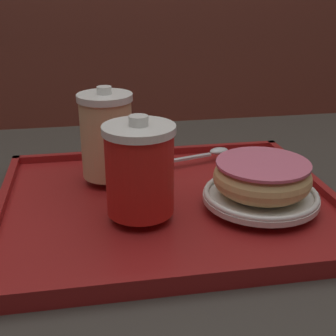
{
  "coord_description": "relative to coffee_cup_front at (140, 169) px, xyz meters",
  "views": [
    {
      "loc": [
        -0.14,
        -0.61,
        1.04
      ],
      "look_at": [
        -0.04,
        -0.01,
        0.8
      ],
      "focal_mm": 50.0,
      "sensor_mm": 36.0,
      "label": 1
    }
  ],
  "objects": [
    {
      "name": "booth_bench",
      "position": [
        0.08,
        0.92,
        -0.5
      ],
      "size": [
        1.79,
        0.44,
        1.0
      ],
      "color": "brown",
      "rests_on": "ground_plane"
    },
    {
      "name": "cafe_table",
      "position": [
        0.08,
        0.06,
        -0.25
      ],
      "size": [
        1.01,
        0.86,
        0.73
      ],
      "color": "#38332D",
      "rests_on": "ground_plane"
    },
    {
      "name": "serving_tray",
      "position": [
        0.04,
        0.05,
        -0.08
      ],
      "size": [
        0.48,
        0.4,
        0.02
      ],
      "color": "maroon",
      "rests_on": "cafe_table"
    },
    {
      "name": "coffee_cup_front",
      "position": [
        0.0,
        0.0,
        0.0
      ],
      "size": [
        0.09,
        0.09,
        0.13
      ],
      "color": "red",
      "rests_on": "serving_tray"
    },
    {
      "name": "coffee_cup_rear",
      "position": [
        -0.03,
        0.13,
        0.01
      ],
      "size": [
        0.08,
        0.08,
        0.14
      ],
      "color": "#E0B784",
      "rests_on": "serving_tray"
    },
    {
      "name": "plate_with_chocolate_donut",
      "position": [
        0.17,
        0.0,
        -0.05
      ],
      "size": [
        0.16,
        0.16,
        0.01
      ],
      "color": "white",
      "rests_on": "serving_tray"
    },
    {
      "name": "donut_chocolate_glazed",
      "position": [
        0.17,
        0.0,
        -0.02
      ],
      "size": [
        0.13,
        0.13,
        0.04
      ],
      "color": "#DBB270",
      "rests_on": "plate_with_chocolate_donut"
    },
    {
      "name": "spoon",
      "position": [
        0.14,
        0.19,
        -0.06
      ],
      "size": [
        0.15,
        0.05,
        0.01
      ],
      "rotation": [
        0.0,
        0.0,
        0.27
      ],
      "color": "silver",
      "rests_on": "serving_tray"
    }
  ]
}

